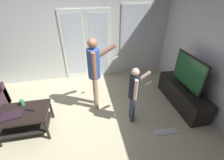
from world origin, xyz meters
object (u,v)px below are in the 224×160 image
object	(u,v)px
coffee_table	(24,117)
tv_stand	(182,95)
person_child	(134,91)
loose_keyboard	(166,132)
laptop_closed	(12,115)
cup_near_edge	(22,102)
flat_screen_tv	(189,72)
person_adult	(95,69)
tv_remote_black	(30,109)

from	to	relation	value
coffee_table	tv_stand	size ratio (longest dim) A/B	0.61
coffee_table	person_child	world-z (taller)	person_child
coffee_table	loose_keyboard	xyz separation A→B (m)	(2.68, -0.58, -0.36)
coffee_table	laptop_closed	distance (m)	0.22
coffee_table	cup_near_edge	xyz separation A→B (m)	(-0.04, 0.20, 0.20)
tv_stand	cup_near_edge	bearing A→B (deg)	179.24
laptop_closed	cup_near_edge	size ratio (longest dim) A/B	2.67
flat_screen_tv	cup_near_edge	world-z (taller)	flat_screen_tv
loose_keyboard	laptop_closed	size ratio (longest dim) A/B	1.30
loose_keyboard	laptop_closed	world-z (taller)	laptop_closed
flat_screen_tv	laptop_closed	size ratio (longest dim) A/B	2.82
laptop_closed	person_child	bearing A→B (deg)	-11.26
person_adult	tv_stand	bearing A→B (deg)	-9.42
flat_screen_tv	laptop_closed	bearing A→B (deg)	-176.37
person_adult	person_child	distance (m)	0.94
person_adult	coffee_table	bearing A→B (deg)	-160.93
tv_stand	loose_keyboard	xyz separation A→B (m)	(-0.76, -0.74, -0.24)
tv_stand	loose_keyboard	distance (m)	1.09
loose_keyboard	flat_screen_tv	bearing A→B (deg)	44.31
tv_remote_black	loose_keyboard	bearing A→B (deg)	9.28
person_child	cup_near_edge	xyz separation A→B (m)	(-2.16, 0.30, -0.18)
coffee_table	flat_screen_tv	world-z (taller)	flat_screen_tv
laptop_closed	tv_remote_black	size ratio (longest dim) A/B	2.03
coffee_table	flat_screen_tv	distance (m)	3.49
flat_screen_tv	tv_remote_black	size ratio (longest dim) A/B	5.73
person_child	loose_keyboard	world-z (taller)	person_child
coffee_table	tv_remote_black	distance (m)	0.21
tv_stand	coffee_table	bearing A→B (deg)	-177.37
tv_stand	tv_remote_black	world-z (taller)	tv_remote_black
person_child	person_adult	bearing A→B (deg)	139.69
cup_near_edge	loose_keyboard	bearing A→B (deg)	-16.13
flat_screen_tv	person_adult	xyz separation A→B (m)	(-2.02, 0.33, 0.12)
cup_near_edge	tv_stand	bearing A→B (deg)	-0.76
flat_screen_tv	tv_remote_black	world-z (taller)	flat_screen_tv
coffee_table	person_adult	size ratio (longest dim) A/B	0.56
coffee_table	laptop_closed	bearing A→B (deg)	-155.78
loose_keyboard	tv_remote_black	distance (m)	2.66
tv_stand	cup_near_edge	world-z (taller)	cup_near_edge
cup_near_edge	coffee_table	bearing A→B (deg)	-79.67
person_adult	tv_remote_black	bearing A→B (deg)	-160.33
coffee_table	person_adult	bearing A→B (deg)	19.07
person_child	cup_near_edge	distance (m)	2.19
flat_screen_tv	loose_keyboard	xyz separation A→B (m)	(-0.76, -0.74, -0.86)
loose_keyboard	tv_remote_black	size ratio (longest dim) A/B	2.64
laptop_closed	person_adult	bearing A→B (deg)	9.05
tv_stand	person_child	size ratio (longest dim) A/B	1.22
tv_stand	cup_near_edge	distance (m)	3.50
loose_keyboard	laptop_closed	xyz separation A→B (m)	(-2.83, 0.52, 0.51)
person_adult	cup_near_edge	xyz separation A→B (m)	(-1.46, -0.29, -0.42)
tv_stand	flat_screen_tv	size ratio (longest dim) A/B	1.55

